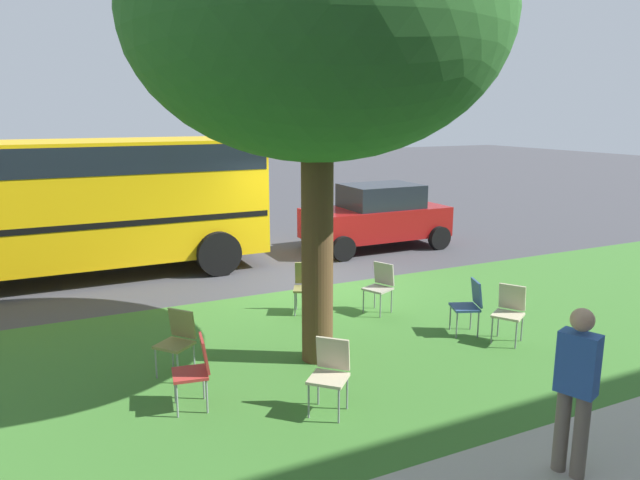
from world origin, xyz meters
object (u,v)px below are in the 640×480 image
object	(u,v)px
chair_2	(469,303)
parked_car	(377,216)
street_tree	(317,19)
school_bus	(5,199)
chair_3	(380,284)
pedestrian_0	(576,386)
chair_1	(178,338)
chair_5	(306,283)
chair_0	(510,309)
chair_4	(196,367)
chair_6	(330,370)

from	to	relation	value
chair_2	parked_car	size ratio (longest dim) A/B	0.24
street_tree	school_bus	bearing A→B (deg)	-57.08
chair_3	pedestrian_0	size ratio (longest dim) A/B	0.52
chair_1	chair_5	bearing A→B (deg)	-148.92
chair_0	chair_4	world-z (taller)	same
chair_3	chair_4	world-z (taller)	same
chair_5	chair_6	size ratio (longest dim) A/B	1.00
street_tree	chair_6	size ratio (longest dim) A/B	7.32
chair_1	street_tree	bearing A→B (deg)	169.09
street_tree	school_bus	distance (m)	7.90
chair_1	parked_car	size ratio (longest dim) A/B	0.24
chair_3	pedestrian_0	bearing A→B (deg)	80.23
chair_0	chair_3	size ratio (longest dim) A/B	1.00
chair_4	chair_0	bearing A→B (deg)	179.78
pedestrian_0	chair_5	bearing A→B (deg)	-86.57
chair_1	pedestrian_0	size ratio (longest dim) A/B	0.52
chair_3	chair_4	distance (m)	4.26
chair_5	chair_6	bearing A→B (deg)	70.09
street_tree	pedestrian_0	world-z (taller)	street_tree
pedestrian_0	chair_6	bearing A→B (deg)	-53.89
school_bus	parked_car	bearing A→B (deg)	176.84
chair_0	chair_2	size ratio (longest dim) A/B	1.00
chair_4	parked_car	size ratio (longest dim) A/B	0.24
chair_1	chair_6	world-z (taller)	same
chair_0	chair_6	world-z (taller)	same
chair_3	school_bus	distance (m)	7.71
street_tree	chair_3	xyz separation A→B (m)	(-1.86, -1.35, -4.08)
street_tree	chair_5	bearing A→B (deg)	-109.94
chair_1	chair_6	distance (m)	2.25
chair_4	chair_6	distance (m)	1.58
chair_5	chair_6	distance (m)	3.55
chair_0	chair_4	size ratio (longest dim) A/B	1.00
chair_2	chair_6	world-z (taller)	same
chair_0	parked_car	xyz separation A→B (m)	(-1.50, -6.39, 0.32)
chair_4	school_bus	world-z (taller)	school_bus
pedestrian_0	chair_4	bearing A→B (deg)	-44.45
pedestrian_0	chair_2	bearing A→B (deg)	-114.85
chair_0	school_bus	xyz separation A→B (m)	(6.94, -6.86, 1.24)
street_tree	chair_0	xyz separation A→B (m)	(-2.93, 0.67, -4.08)
chair_0	chair_2	bearing A→B (deg)	-55.41
chair_0	chair_5	distance (m)	3.42
chair_3	street_tree	bearing A→B (deg)	35.82
pedestrian_0	street_tree	bearing A→B (deg)	-73.78
chair_2	pedestrian_0	bearing A→B (deg)	65.15
parked_car	chair_3	bearing A→B (deg)	59.54
chair_2	parked_car	bearing A→B (deg)	-107.49
chair_4	pedestrian_0	world-z (taller)	pedestrian_0
chair_5	pedestrian_0	world-z (taller)	pedestrian_0
chair_0	parked_car	bearing A→B (deg)	-103.24
chair_1	chair_4	size ratio (longest dim) A/B	1.00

